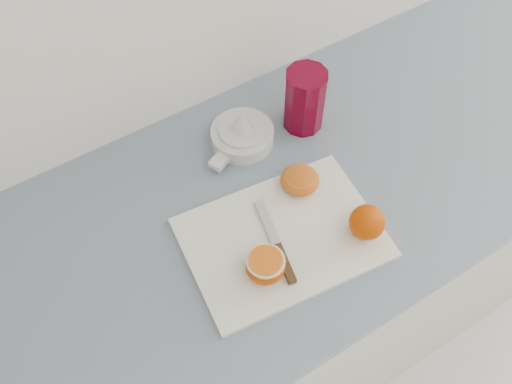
% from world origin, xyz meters
% --- Properties ---
extents(counter, '(2.37, 0.64, 0.89)m').
position_xyz_m(counter, '(-0.19, 1.70, 0.45)').
color(counter, silver).
rests_on(counter, ground).
extents(cutting_board, '(0.39, 0.30, 0.01)m').
position_xyz_m(cutting_board, '(-0.34, 1.61, 0.90)').
color(cutting_board, white).
rests_on(cutting_board, counter).
extents(whole_orange, '(0.07, 0.07, 0.07)m').
position_xyz_m(whole_orange, '(-0.21, 1.53, 0.94)').
color(whole_orange, '#C92C00').
rests_on(whole_orange, cutting_board).
extents(half_orange, '(0.07, 0.07, 0.04)m').
position_xyz_m(half_orange, '(-0.41, 1.56, 0.92)').
color(half_orange, '#C92C00').
rests_on(half_orange, cutting_board).
extents(squeezed_shell, '(0.08, 0.08, 0.03)m').
position_xyz_m(squeezed_shell, '(-0.25, 1.69, 0.92)').
color(squeezed_shell, '#CA5915').
rests_on(squeezed_shell, cutting_board).
extents(paring_knife, '(0.06, 0.19, 0.01)m').
position_xyz_m(paring_knife, '(-0.37, 1.57, 0.91)').
color(paring_knife, '#4A3216').
rests_on(paring_knife, cutting_board).
extents(citrus_juicer, '(0.17, 0.13, 0.09)m').
position_xyz_m(citrus_juicer, '(-0.28, 1.85, 0.91)').
color(citrus_juicer, white).
rests_on(citrus_juicer, counter).
extents(red_tumbler, '(0.09, 0.09, 0.14)m').
position_xyz_m(red_tumbler, '(-0.15, 1.83, 0.96)').
color(red_tumbler, maroon).
rests_on(red_tumbler, counter).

